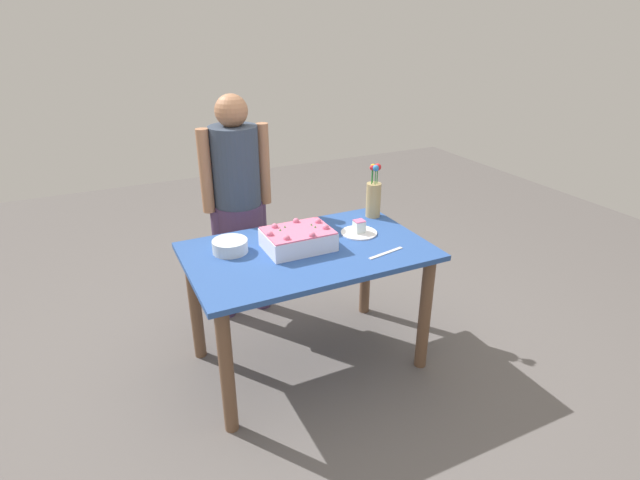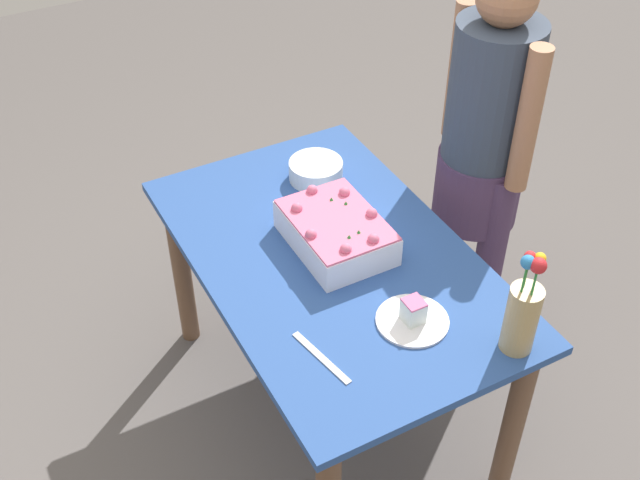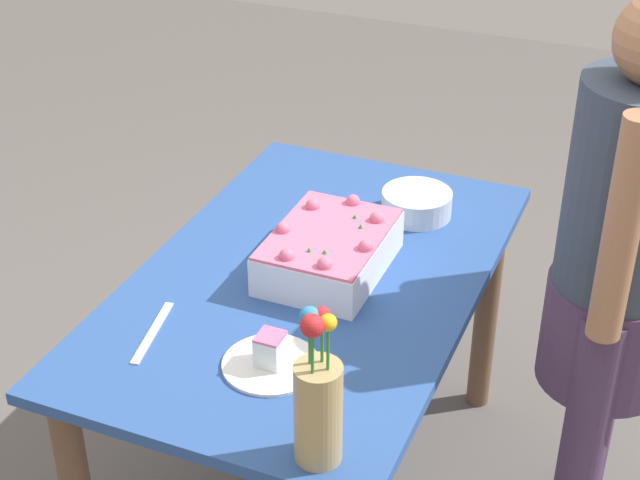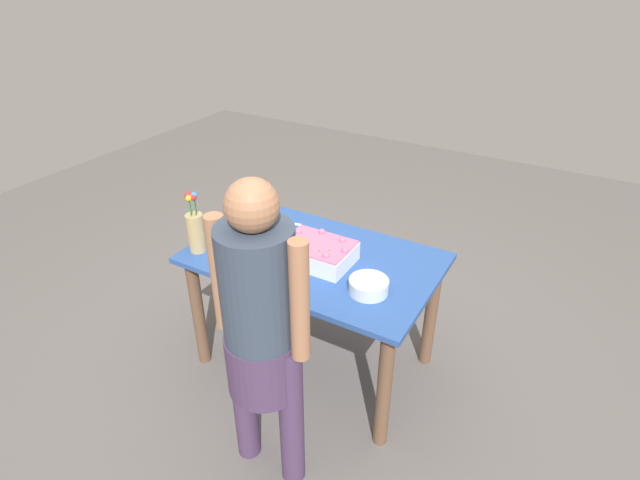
# 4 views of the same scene
# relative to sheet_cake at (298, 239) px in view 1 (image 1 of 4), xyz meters

# --- Properties ---
(ground_plane) EXTENTS (8.00, 8.00, 0.00)m
(ground_plane) POSITION_rel_sheet_cake_xyz_m (-0.04, 0.03, -0.80)
(ground_plane) COLOR #5E5956
(dining_table) EXTENTS (1.31, 0.81, 0.75)m
(dining_table) POSITION_rel_sheet_cake_xyz_m (-0.04, 0.03, -0.18)
(dining_table) COLOR #2B4F95
(dining_table) RESTS_ON ground_plane
(sheet_cake) EXTENTS (0.36, 0.26, 0.13)m
(sheet_cake) POSITION_rel_sheet_cake_xyz_m (0.00, 0.00, 0.00)
(sheet_cake) COLOR white
(sheet_cake) RESTS_ON dining_table
(serving_plate_with_slice) EXTENTS (0.21, 0.21, 0.08)m
(serving_plate_with_slice) POSITION_rel_sheet_cake_xyz_m (-0.40, -0.03, -0.04)
(serving_plate_with_slice) COLOR white
(serving_plate_with_slice) RESTS_ON dining_table
(cake_knife) EXTENTS (0.23, 0.07, 0.00)m
(cake_knife) POSITION_rel_sheet_cake_xyz_m (-0.40, 0.27, -0.05)
(cake_knife) COLOR silver
(cake_knife) RESTS_ON dining_table
(flower_vase) EXTENTS (0.09, 0.09, 0.34)m
(flower_vase) POSITION_rel_sheet_cake_xyz_m (-0.61, -0.23, 0.07)
(flower_vase) COLOR tan
(flower_vase) RESTS_ON dining_table
(fruit_bowl) EXTENTS (0.19, 0.19, 0.07)m
(fruit_bowl) POSITION_rel_sheet_cake_xyz_m (0.35, -0.11, -0.02)
(fruit_bowl) COLOR silver
(fruit_bowl) RESTS_ON dining_table
(person_standing) EXTENTS (0.45, 0.31, 1.49)m
(person_standing) POSITION_rel_sheet_cake_xyz_m (0.13, -0.67, 0.05)
(person_standing) COLOR #483356
(person_standing) RESTS_ON ground_plane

